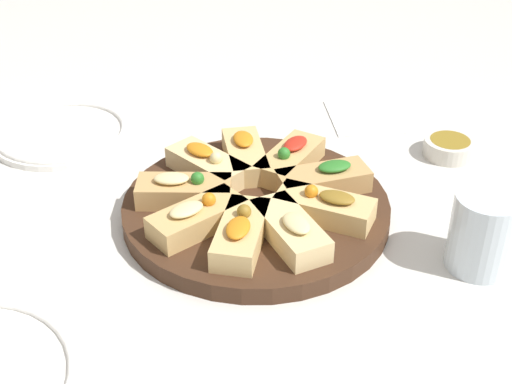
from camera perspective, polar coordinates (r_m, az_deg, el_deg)
The scene contains 15 objects.
ground_plane at distance 0.97m, azimuth 0.00°, elevation -1.96°, with size 3.00×3.00×0.00m, color silver.
serving_board at distance 0.96m, azimuth 0.00°, elevation -1.37°, with size 0.36×0.36×0.02m, color #422819.
focaccia_slice_0 at distance 0.87m, azimuth -1.21°, elevation -3.29°, with size 0.13×0.10×0.04m.
focaccia_slice_1 at distance 0.87m, azimuth 2.76°, elevation -3.03°, with size 0.13×0.07×0.04m.
focaccia_slice_2 at distance 0.92m, azimuth 5.53°, elevation -1.19°, with size 0.12×0.13×0.04m.
focaccia_slice_3 at distance 0.97m, azimuth 5.43°, elevation 1.01°, with size 0.05×0.13×0.04m.
focaccia_slice_4 at distance 1.02m, azimuth 2.75°, elevation 2.63°, with size 0.12×0.13×0.04m.
focaccia_slice_5 at distance 1.03m, azimuth -0.89°, elevation 2.96°, with size 0.13×0.07×0.04m.
focaccia_slice_6 at distance 1.00m, azimuth -3.91°, elevation 2.19°, with size 0.13×0.10×0.04m.
focaccia_slice_7 at distance 0.95m, azimuth -5.81°, elevation 0.14°, with size 0.09×0.13×0.04m.
focaccia_slice_8 at distance 0.90m, azimuth -4.74°, elevation -2.03°, with size 0.10×0.14×0.04m.
plate_right at distance 1.20m, azimuth -15.31°, elevation 4.55°, with size 0.22×0.22×0.02m.
water_glass at distance 0.90m, azimuth 17.72°, elevation -3.05°, with size 0.08×0.08×0.10m, color silver.
napkin_stack at distance 1.23m, azimuth 8.57°, elevation 6.01°, with size 0.13×0.11×0.00m, color white.
dipping_bowl at distance 1.14m, azimuth 15.20°, elevation 3.50°, with size 0.08×0.08×0.03m.
Camera 1 is at (-0.76, 0.23, 0.55)m, focal length 50.00 mm.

